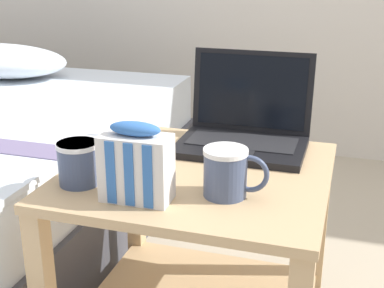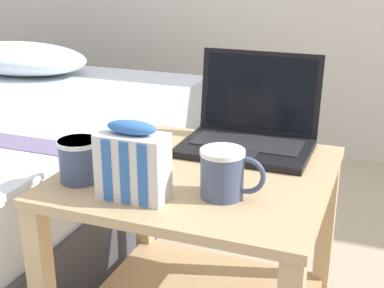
{
  "view_description": "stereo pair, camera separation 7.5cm",
  "coord_description": "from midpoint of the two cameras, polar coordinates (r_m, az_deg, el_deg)",
  "views": [
    {
      "loc": [
        0.33,
        -1.11,
        1.0
      ],
      "look_at": [
        0.0,
        -0.04,
        0.6
      ],
      "focal_mm": 50.0,
      "sensor_mm": 36.0,
      "label": 1
    },
    {
      "loc": [
        0.4,
        -1.08,
        1.0
      ],
      "look_at": [
        0.0,
        -0.04,
        0.6
      ],
      "focal_mm": 50.0,
      "sensor_mm": 36.0,
      "label": 2
    }
  ],
  "objects": [
    {
      "name": "bedside_table",
      "position": [
        1.33,
        2.32,
        -10.19
      ],
      "size": [
        0.6,
        0.57,
        0.52
      ],
      "color": "tan",
      "rests_on": "ground_plane"
    },
    {
      "name": "cell_phone",
      "position": [
        1.31,
        -4.45,
        -1.53
      ],
      "size": [
        0.1,
        0.16,
        0.01
      ],
      "color": "black",
      "rests_on": "bedside_table"
    },
    {
      "name": "mug_front_left",
      "position": [
        1.2,
        -10.17,
        -1.47
      ],
      "size": [
        0.09,
        0.13,
        0.1
      ],
      "color": "#3F4C6B",
      "rests_on": "bedside_table"
    },
    {
      "name": "laptop",
      "position": [
        1.4,
        7.77,
        1.57
      ],
      "size": [
        0.33,
        0.26,
        0.24
      ],
      "color": "black",
      "rests_on": "bedside_table"
    },
    {
      "name": "mug_front_right",
      "position": [
        1.1,
        5.39,
        -2.92
      ],
      "size": [
        0.14,
        0.09,
        0.1
      ],
      "color": "#3F4C6B",
      "rests_on": "bedside_table"
    },
    {
      "name": "snack_bag",
      "position": [
        1.09,
        -4.35,
        -2.1
      ],
      "size": [
        0.14,
        0.08,
        0.17
      ],
      "color": "silver",
      "rests_on": "bedside_table"
    }
  ]
}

